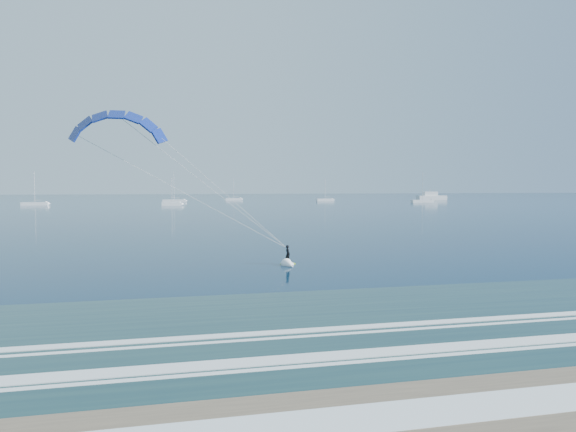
% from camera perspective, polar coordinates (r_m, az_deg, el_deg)
% --- Properties ---
extents(ground, '(900.00, 900.00, 0.00)m').
position_cam_1_polar(ground, '(17.63, 6.21, -21.26)').
color(ground, '#082D45').
rests_on(ground, ground).
extents(kitesurfer_rig, '(20.68, 6.58, 14.40)m').
position_cam_1_polar(kitesurfer_rig, '(44.30, -9.08, 3.40)').
color(kitesurfer_rig, '#AEF11C').
rests_on(kitesurfer_rig, ground).
extents(motor_yacht, '(15.54, 4.14, 6.35)m').
position_cam_1_polar(motor_yacht, '(276.15, 15.62, 2.08)').
color(motor_yacht, white).
rests_on(motor_yacht, ground).
extents(sailboat_1, '(9.44, 2.40, 12.86)m').
position_cam_1_polar(sailboat_1, '(214.79, -26.31, 1.25)').
color(sailboat_1, white).
rests_on(sailboat_1, ground).
extents(sailboat_2, '(10.19, 2.40, 13.54)m').
position_cam_1_polar(sailboat_2, '(235.75, -12.55, 1.68)').
color(sailboat_2, white).
rests_on(sailboat_2, ground).
extents(sailboat_3, '(7.33, 2.40, 10.37)m').
position_cam_1_polar(sailboat_3, '(194.34, -12.78, 1.32)').
color(sailboat_3, white).
rests_on(sailboat_3, ground).
extents(sailboat_4, '(8.17, 2.40, 11.19)m').
position_cam_1_polar(sailboat_4, '(258.87, -6.06, 1.88)').
color(sailboat_4, white).
rests_on(sailboat_4, ground).
extents(sailboat_5, '(8.38, 2.40, 11.49)m').
position_cam_1_polar(sailboat_5, '(246.69, 4.14, 1.82)').
color(sailboat_5, white).
rests_on(sailboat_5, ground).
extents(sailboat_6, '(10.01, 2.40, 13.39)m').
position_cam_1_polar(sailboat_6, '(232.90, 14.71, 1.63)').
color(sailboat_6, white).
rests_on(sailboat_6, ground).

